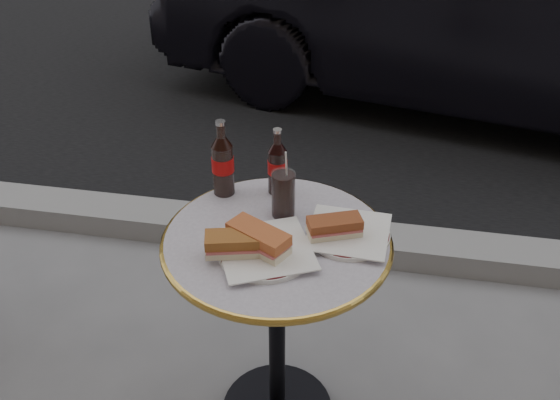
% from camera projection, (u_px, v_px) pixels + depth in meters
% --- Properties ---
extents(curb, '(40.00, 0.20, 0.12)m').
position_uv_depth(curb, '(314.00, 238.00, 2.78)').
color(curb, gray).
rests_on(curb, ground).
extents(bistro_table, '(0.62, 0.62, 0.73)m').
position_uv_depth(bistro_table, '(277.00, 334.00, 1.87)').
color(bistro_table, '#BAB2C4').
rests_on(bistro_table, ground).
extents(plate_left, '(0.30, 0.30, 0.01)m').
position_uv_depth(plate_left, '(265.00, 251.00, 1.60)').
color(plate_left, white).
rests_on(plate_left, bistro_table).
extents(plate_right, '(0.27, 0.27, 0.01)m').
position_uv_depth(plate_right, '(348.00, 234.00, 1.67)').
color(plate_right, white).
rests_on(plate_right, bistro_table).
extents(sandwich_left_a, '(0.17, 0.11, 0.05)m').
position_uv_depth(sandwich_left_a, '(236.00, 245.00, 1.57)').
color(sandwich_left_a, '#955625').
rests_on(sandwich_left_a, plate_left).
extents(sandwich_left_b, '(0.18, 0.15, 0.06)m').
position_uv_depth(sandwich_left_b, '(259.00, 239.00, 1.59)').
color(sandwich_left_b, '#B85A2E').
rests_on(sandwich_left_b, plate_left).
extents(sandwich_right, '(0.16, 0.11, 0.05)m').
position_uv_depth(sandwich_right, '(334.00, 228.00, 1.64)').
color(sandwich_right, brown).
rests_on(sandwich_right, plate_right).
extents(cola_bottle_left, '(0.07, 0.07, 0.24)m').
position_uv_depth(cola_bottle_left, '(222.00, 158.00, 1.78)').
color(cola_bottle_left, black).
rests_on(cola_bottle_left, bistro_table).
extents(cola_bottle_right, '(0.07, 0.07, 0.21)m').
position_uv_depth(cola_bottle_right, '(277.00, 161.00, 1.79)').
color(cola_bottle_right, black).
rests_on(cola_bottle_right, bistro_table).
extents(cola_glass, '(0.07, 0.07, 0.14)m').
position_uv_depth(cola_glass, '(283.00, 194.00, 1.71)').
color(cola_glass, black).
rests_on(cola_glass, bistro_table).
extents(parked_car, '(2.16, 4.13, 1.29)m').
position_uv_depth(parked_car, '(487.00, 1.00, 3.73)').
color(parked_car, black).
rests_on(parked_car, ground).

